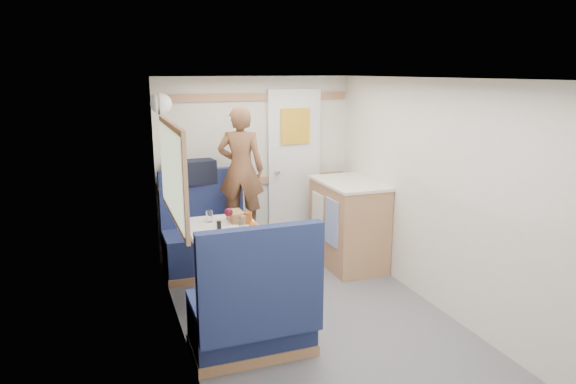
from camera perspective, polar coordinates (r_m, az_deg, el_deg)
name	(u,v)px	position (r m, az deg, el deg)	size (l,w,h in m)	color
floor	(341,347)	(4.11, 5.89, -16.76)	(4.50, 4.50, 0.00)	#515156
ceiling	(348,79)	(3.56, 6.67, 12.35)	(4.50, 4.50, 0.00)	silver
wall_back	(256,167)	(5.76, -3.62, 2.74)	(2.20, 0.02, 2.00)	silver
wall_left	(191,238)	(3.39, -10.75, -5.04)	(0.02, 4.50, 2.00)	silver
wall_right	(470,208)	(4.30, 19.55, -1.67)	(0.02, 4.50, 2.00)	silver
oak_trim_low	(256,181)	(5.77, -3.54, 1.24)	(2.15, 0.02, 0.08)	#A26F49
oak_trim_high	(255,97)	(5.65, -3.68, 10.51)	(2.15, 0.02, 0.08)	#A26F49
side_window	(171,172)	(4.29, -12.83, 2.18)	(0.04, 1.30, 0.72)	#A7B095
rear_door	(294,168)	(5.88, 0.69, 2.70)	(0.62, 0.12, 1.86)	white
dinette_table	(225,245)	(4.54, -6.97, -5.92)	(0.62, 0.92, 0.72)	white
bench_far	(207,244)	(5.43, -8.98, -5.71)	(0.90, 0.59, 1.05)	#191D50
bench_near	(253,317)	(3.87, -3.86, -13.66)	(0.90, 0.59, 1.05)	#191D50
ledge	(200,185)	(5.52, -9.71, 0.83)	(0.90, 0.14, 0.04)	#A26F49
dome_light	(161,104)	(5.08, -13.92, 9.49)	(0.20, 0.20, 0.20)	white
galley_counter	(348,223)	(5.54, 6.68, -3.43)	(0.57, 0.92, 0.92)	#A26F49
person	(241,169)	(5.20, -5.26, 2.54)	(0.47, 0.31, 1.28)	brown
duffel_bag	(191,172)	(5.47, -10.78, 2.19)	(0.50, 0.24, 0.24)	black
tray	(234,232)	(4.36, -6.01, -4.44)	(0.27, 0.35, 0.02)	white
orange_fruit	(253,225)	(4.38, -3.88, -3.73)	(0.07, 0.07, 0.07)	#E9500A
cheese_block	(236,235)	(4.21, -5.74, -4.73)	(0.09, 0.06, 0.03)	#DBD07E
wine_glass	(229,213)	(4.51, -6.62, -2.35)	(0.08, 0.08, 0.17)	white
tumbler_left	(207,238)	(4.08, -8.94, -5.11)	(0.07, 0.07, 0.11)	silver
tumbler_mid	(209,216)	(4.70, -8.72, -2.68)	(0.06, 0.06, 0.10)	white
tumbler_right	(242,222)	(4.49, -5.14, -3.33)	(0.07, 0.07, 0.11)	silver
beer_glass	(248,218)	(4.58, -4.47, -2.92)	(0.07, 0.07, 0.11)	#8F4314
pepper_grinder	(219,227)	(4.36, -7.66, -3.90)	(0.04, 0.04, 0.11)	black
salt_grinder	(217,223)	(4.52, -7.87, -3.42)	(0.03, 0.03, 0.08)	silver
bread_loaf	(236,216)	(4.68, -5.82, -2.71)	(0.12, 0.23, 0.09)	brown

